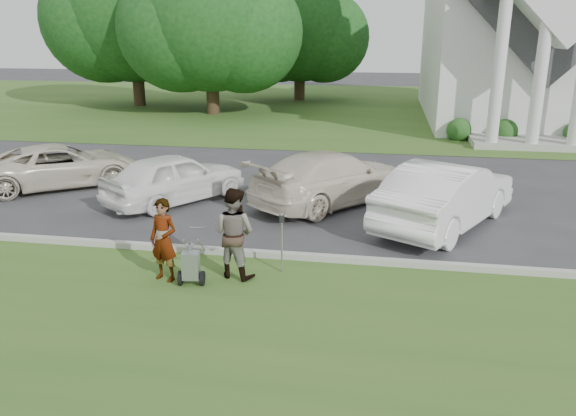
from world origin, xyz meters
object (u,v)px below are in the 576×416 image
(parking_meter_near, at_px, (282,236))
(tree_far, at_px, (133,16))
(car_d, at_px, (446,194))
(striping_cart, at_px, (191,266))
(person_right, at_px, (234,234))
(person_left, at_px, (164,241))
(car_a, at_px, (61,166))
(tree_left, at_px, (210,24))
(tree_back, at_px, (300,32))
(car_c, at_px, (332,178))
(car_b, at_px, (175,178))
(church, at_px, (519,8))

(parking_meter_near, bearing_deg, tree_far, 119.57)
(parking_meter_near, xyz_separation_m, car_d, (3.53, 3.55, 0.04))
(parking_meter_near, bearing_deg, striping_cart, -151.03)
(tree_far, relative_size, parking_meter_near, 9.29)
(striping_cart, relative_size, person_right, 0.56)
(person_left, bearing_deg, car_a, 149.88)
(tree_left, xyz_separation_m, person_left, (6.07, -22.90, -4.28))
(tree_back, distance_m, car_d, 27.98)
(tree_left, bearing_deg, car_c, -62.81)
(striping_cart, xyz_separation_m, car_a, (-6.48, 6.34, 0.27))
(tree_back, distance_m, car_c, 25.87)
(striping_cart, bearing_deg, car_d, 32.53)
(tree_far, distance_m, parking_meter_near, 29.32)
(tree_far, height_order, car_a, tree_far)
(parking_meter_near, relative_size, car_c, 0.24)
(striping_cart, distance_m, car_c, 6.31)
(tree_back, xyz_separation_m, parking_meter_near, (4.26, -30.14, -3.94))
(tree_far, bearing_deg, person_left, -65.02)
(person_left, bearing_deg, car_d, 53.31)
(person_right, height_order, car_a, person_right)
(tree_far, xyz_separation_m, striping_cart, (12.65, -26.04, -5.30))
(striping_cart, bearing_deg, car_b, 105.21)
(tree_back, relative_size, car_a, 2.01)
(car_c, bearing_deg, person_left, 103.93)
(tree_left, distance_m, tree_back, 8.95)
(tree_back, xyz_separation_m, car_b, (0.35, -25.76, -4.00))
(tree_back, distance_m, striping_cart, 31.45)
(car_b, bearing_deg, person_right, 156.63)
(church, relative_size, car_c, 4.66)
(striping_cart, distance_m, car_d, 6.81)
(person_right, distance_m, parking_meter_near, 0.97)
(tree_back, relative_size, person_left, 5.81)
(person_left, height_order, parking_meter_near, person_left)
(person_left, bearing_deg, tree_far, 131.31)
(striping_cart, xyz_separation_m, person_left, (-0.58, 0.14, 0.43))
(person_right, relative_size, car_b, 0.43)
(tree_far, distance_m, tree_back, 11.22)
(church, relative_size, car_b, 5.68)
(person_right, distance_m, car_a, 9.25)
(tree_left, xyz_separation_m, car_c, (8.79, -17.11, -4.36))
(tree_left, bearing_deg, striping_cart, -73.91)
(tree_back, height_order, car_b, tree_back)
(striping_cart, distance_m, car_b, 5.76)
(tree_left, xyz_separation_m, tree_far, (-6.00, 3.00, 0.58))
(tree_back, xyz_separation_m, car_a, (-3.83, -24.69, -4.06))
(car_a, height_order, car_b, car_b)
(striping_cart, height_order, car_a, car_a)
(church, bearing_deg, striping_cart, -113.22)
(car_b, distance_m, car_c, 4.49)
(tree_far, distance_m, car_a, 21.24)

